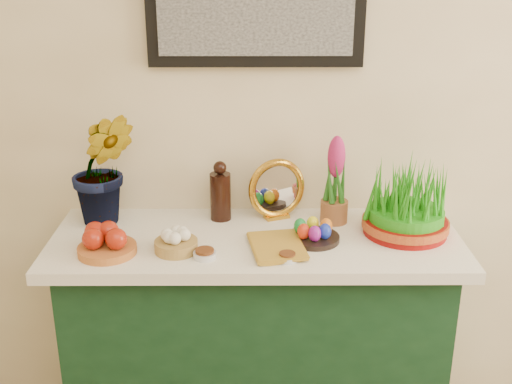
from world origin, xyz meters
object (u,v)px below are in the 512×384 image
Objects in this scene: mirror at (277,189)px; wheatgrass_sabzeh at (407,205)px; sideboard at (256,350)px; hyacinth_green at (102,151)px; book at (252,248)px.

mirror is 0.75× the size of wheatgrass_sabzeh.
sideboard is 0.77m from wheatgrass_sabzeh.
hyacinth_green is at bearing 167.53° from sideboard.
hyacinth_green is 2.43× the size of mirror.
hyacinth_green reaches higher than wheatgrass_sabzeh.
hyacinth_green reaches higher than sideboard.
mirror reaches higher than book.
sideboard is 0.60m from mirror.
book is at bearing -96.62° from sideboard.
book is at bearing -32.66° from hyacinth_green.
sideboard is 5.84× the size of mirror.
hyacinth_green is at bearing 145.55° from book.
wheatgrass_sabzeh reaches higher than mirror.
sideboard is 4.38× the size of wheatgrass_sabzeh.
book is 0.56m from wheatgrass_sabzeh.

